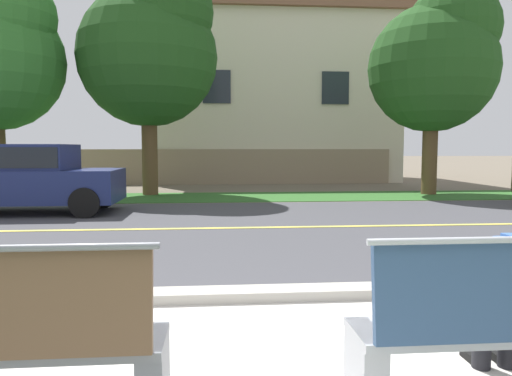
# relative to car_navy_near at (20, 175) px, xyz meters

# --- Properties ---
(ground_plane) EXTENTS (140.00, 140.00, 0.00)m
(ground_plane) POSITION_rel_car_navy_near_xyz_m (4.56, -0.90, -0.85)
(ground_plane) COLOR #665B4C
(curb_edge) EXTENTS (44.00, 0.30, 0.11)m
(curb_edge) POSITION_rel_car_navy_near_xyz_m (4.56, -6.55, -0.80)
(curb_edge) COLOR #ADA89E
(curb_edge) RESTS_ON ground_plane
(street_asphalt) EXTENTS (52.00, 8.00, 0.01)m
(street_asphalt) POSITION_rel_car_navy_near_xyz_m (4.56, -2.40, -0.85)
(street_asphalt) COLOR #424247
(street_asphalt) RESTS_ON ground_plane
(road_centre_line) EXTENTS (48.00, 0.14, 0.01)m
(road_centre_line) POSITION_rel_car_navy_near_xyz_m (4.56, -2.40, -0.84)
(road_centre_line) COLOR #E0CC4C
(road_centre_line) RESTS_ON ground_plane
(far_verge_grass) EXTENTS (48.00, 2.80, 0.02)m
(far_verge_grass) POSITION_rel_car_navy_near_xyz_m (4.56, 3.12, -0.85)
(far_verge_grass) COLOR #2D6026
(far_verge_grass) RESTS_ON ground_plane
(car_navy_near) EXTENTS (4.30, 1.86, 1.54)m
(car_navy_near) POSITION_rel_car_navy_near_xyz_m (0.00, 0.00, 0.00)
(car_navy_near) COLOR navy
(car_navy_near) RESTS_ON ground_plane
(shade_tree_left) EXTENTS (4.21, 4.21, 6.94)m
(shade_tree_left) POSITION_rel_car_navy_near_xyz_m (2.45, 3.95, 3.65)
(shade_tree_left) COLOR brown
(shade_tree_left) RESTS_ON ground_plane
(shade_tree_centre) EXTENTS (3.89, 3.89, 6.42)m
(shade_tree_centre) POSITION_rel_car_navy_near_xyz_m (11.12, 3.39, 3.32)
(shade_tree_centre) COLOR brown
(shade_tree_centre) RESTS_ON ground_plane
(garden_wall) EXTENTS (13.00, 0.36, 1.40)m
(garden_wall) POSITION_rel_car_navy_near_xyz_m (4.90, 8.26, -0.15)
(garden_wall) COLOR gray
(garden_wall) RESTS_ON ground_plane
(house_across_street) EXTENTS (11.44, 6.91, 7.61)m
(house_across_street) POSITION_rel_car_navy_near_xyz_m (6.79, 11.45, 3.00)
(house_across_street) COLOR beige
(house_across_street) RESTS_ON ground_plane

